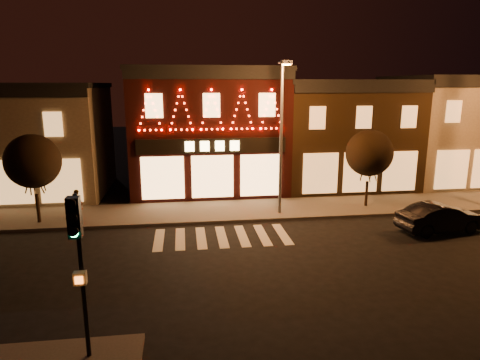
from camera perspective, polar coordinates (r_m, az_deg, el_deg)
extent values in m
plane|color=black|center=(16.96, -1.19, -12.39)|extent=(120.00, 120.00, 0.00)
cube|color=#47423D|center=(24.61, 1.31, -4.06)|extent=(44.00, 4.00, 0.15)
cube|color=#685B4A|center=(31.57, -28.69, 4.49)|extent=(12.00, 8.00, 7.00)
cube|color=black|center=(31.35, -29.42, 11.09)|extent=(12.20, 8.20, 0.30)
cube|color=black|center=(29.48, -4.36, 6.52)|extent=(10.00, 8.00, 8.00)
cube|color=black|center=(29.31, -4.50, 14.61)|extent=(10.20, 8.20, 0.30)
cube|color=black|center=(25.26, -3.93, 14.00)|extent=(10.00, 0.25, 0.50)
cube|color=black|center=(25.47, -3.78, 4.63)|extent=(9.00, 0.15, 0.90)
cube|color=#FFD87F|center=(25.37, -3.77, 4.60)|extent=(3.40, 0.08, 0.60)
cube|color=#342312|center=(31.54, 13.25, 5.90)|extent=(9.00, 8.00, 7.20)
cube|color=black|center=(31.33, 13.60, 12.72)|extent=(9.20, 8.20, 0.30)
cube|color=black|center=(27.59, 16.64, 11.75)|extent=(9.00, 0.25, 0.50)
cube|color=#685B4A|center=(35.73, 26.95, 5.88)|extent=(9.00, 8.00, 7.50)
cube|color=black|center=(35.56, 27.60, 12.11)|extent=(9.20, 8.20, 0.30)
cylinder|color=black|center=(11.78, -20.53, -12.32)|extent=(0.12, 0.12, 4.47)
cube|color=black|center=(10.99, -21.48, -4.71)|extent=(0.32, 0.30, 1.02)
cylinder|color=#19FF72|center=(10.95, -21.54, -6.65)|extent=(0.21, 0.06, 0.21)
cube|color=beige|center=(11.57, -20.79, -12.29)|extent=(0.32, 0.22, 0.33)
cylinder|color=#59595E|center=(23.09, 5.56, 5.46)|extent=(0.17, 0.17, 8.27)
cylinder|color=#59595E|center=(22.11, 6.04, 15.59)|extent=(0.30, 1.65, 0.10)
cube|color=#59595E|center=(21.29, 6.30, 15.55)|extent=(0.55, 0.35, 0.19)
cube|color=orange|center=(21.28, 6.30, 15.25)|extent=(0.41, 0.25, 0.05)
cylinder|color=black|center=(24.45, -25.62, -3.44)|extent=(0.17, 0.17, 1.51)
sphere|color=black|center=(23.92, -26.19, 2.29)|extent=(2.77, 2.77, 2.77)
cylinder|color=black|center=(26.10, 16.71, -1.76)|extent=(0.16, 0.16, 1.48)
sphere|color=black|center=(25.62, 17.06, 3.51)|extent=(2.71, 2.71, 2.71)
imported|color=black|center=(23.38, 25.48, -4.62)|extent=(4.50, 2.04, 1.43)
imported|color=gray|center=(24.22, -21.13, -3.05)|extent=(0.65, 0.50, 1.61)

